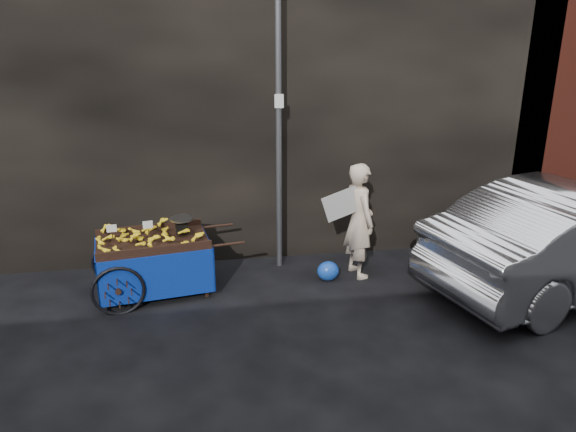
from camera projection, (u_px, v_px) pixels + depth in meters
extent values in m
plane|color=black|center=(271.00, 309.00, 7.02)|extent=(80.00, 80.00, 0.00)
cube|color=black|center=(181.00, 84.00, 8.45)|extent=(11.00, 2.00, 5.00)
cube|color=#591E14|center=(574.00, 77.00, 9.41)|extent=(3.00, 2.00, 5.00)
cylinder|color=slate|center=(279.00, 130.00, 7.60)|extent=(0.08, 0.08, 4.00)
cube|color=white|center=(279.00, 101.00, 7.42)|extent=(0.12, 0.02, 0.18)
cube|color=black|center=(153.00, 243.00, 7.25)|extent=(1.52, 1.08, 0.05)
cube|color=black|center=(149.00, 227.00, 7.60)|extent=(1.39, 0.25, 0.09)
cube|color=black|center=(155.00, 250.00, 6.86)|extent=(1.39, 0.25, 0.09)
cube|color=black|center=(206.00, 272.00, 7.23)|extent=(0.05, 0.05, 0.70)
cube|color=black|center=(197.00, 252.00, 7.86)|extent=(0.05, 0.05, 0.70)
cylinder|color=black|center=(228.00, 244.00, 7.20)|extent=(0.44, 0.10, 0.03)
cylinder|color=black|center=(217.00, 226.00, 7.83)|extent=(0.44, 0.10, 0.03)
torus|color=black|center=(118.00, 291.00, 6.82)|extent=(0.65, 0.14, 0.66)
torus|color=black|center=(116.00, 261.00, 7.67)|extent=(0.65, 0.14, 0.66)
cylinder|color=black|center=(117.00, 275.00, 7.24)|extent=(0.19, 0.97, 0.04)
cube|color=navy|center=(158.00, 278.00, 6.95)|extent=(1.42, 0.24, 0.59)
cube|color=navy|center=(151.00, 251.00, 7.75)|extent=(1.42, 0.24, 0.59)
cube|color=navy|center=(98.00, 271.00, 7.14)|extent=(0.16, 0.90, 0.59)
cube|color=navy|center=(208.00, 257.00, 7.55)|extent=(0.16, 0.90, 0.59)
cube|color=black|center=(182.00, 227.00, 7.35)|extent=(0.17, 0.14, 0.14)
cylinder|color=silver|center=(181.00, 219.00, 7.31)|extent=(0.34, 0.34, 0.03)
cube|color=white|center=(112.00, 228.00, 6.93)|extent=(0.12, 0.03, 0.10)
cube|color=white|center=(148.00, 225.00, 7.05)|extent=(0.12, 0.03, 0.10)
imported|color=beige|center=(359.00, 220.00, 7.72)|extent=(0.51, 0.66, 1.62)
cube|color=#B7B7B0|center=(342.00, 204.00, 7.50)|extent=(0.59, 0.06, 0.50)
ellipsoid|color=#1745B1|center=(328.00, 271.00, 7.76)|extent=(0.31, 0.24, 0.28)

